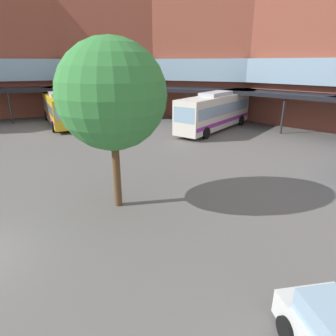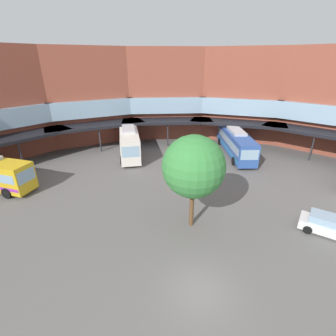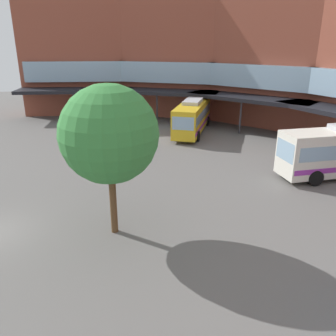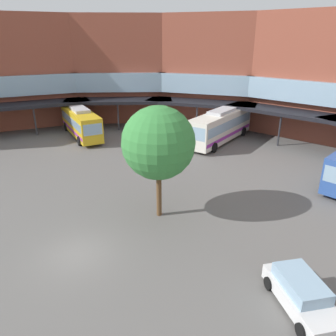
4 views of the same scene
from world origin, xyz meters
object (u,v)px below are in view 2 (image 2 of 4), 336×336
object	(u,v)px
bus_0	(129,141)
plaza_tree	(194,167)
bus_2	(235,142)
parked_car	(330,226)

from	to	relation	value
bus_0	plaza_tree	world-z (taller)	plaza_tree
bus_2	plaza_tree	xyz separation A→B (m)	(-11.99, -14.37, 3.50)
parked_car	plaza_tree	distance (m)	11.86
bus_2	plaza_tree	world-z (taller)	plaza_tree
plaza_tree	bus_0	bearing A→B (deg)	98.80
bus_0	parked_car	bearing A→B (deg)	34.99
bus_0	bus_2	distance (m)	15.42
bus_0	plaza_tree	size ratio (longest dim) A/B	1.52
bus_0	parked_car	world-z (taller)	bus_0
bus_2	parked_car	world-z (taller)	bus_2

